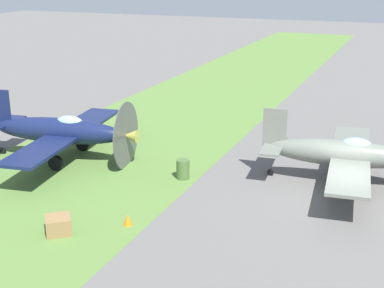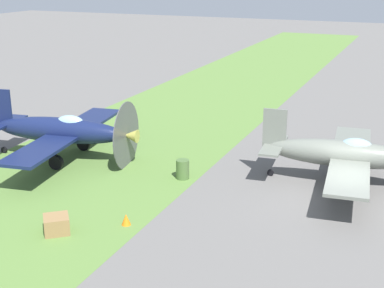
{
  "view_description": "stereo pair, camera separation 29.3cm",
  "coord_description": "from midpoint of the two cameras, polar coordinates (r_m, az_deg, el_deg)",
  "views": [
    {
      "loc": [
        21.49,
        2.01,
        9.3
      ],
      "look_at": [
        -1.32,
        -7.38,
        1.31
      ],
      "focal_mm": 51.4,
      "sensor_mm": 36.0,
      "label": 1
    },
    {
      "loc": [
        21.38,
        2.28,
        9.3
      ],
      "look_at": [
        -1.32,
        -7.38,
        1.31
      ],
      "focal_mm": 51.4,
      "sensor_mm": 36.0,
      "label": 2
    }
  ],
  "objects": [
    {
      "name": "runway_marker_cone",
      "position": [
        21.02,
        -6.46,
        -7.79
      ],
      "size": [
        0.36,
        0.36,
        0.44
      ],
      "primitive_type": "cone",
      "color": "orange",
      "rests_on": "ground"
    },
    {
      "name": "airplane_wingman",
      "position": [
        28.17,
        -12.99,
        1.38
      ],
      "size": [
        10.08,
        8.01,
        3.57
      ],
      "rotation": [
        0.0,
        0.0,
        0.14
      ],
      "color": "#141E47",
      "rests_on": "ground"
    },
    {
      "name": "fuel_drum",
      "position": [
        25.18,
        -0.65,
        -2.64
      ],
      "size": [
        0.6,
        0.6,
        0.9
      ],
      "primitive_type": "cylinder",
      "color": "#476633",
      "rests_on": "ground"
    },
    {
      "name": "ground_plane",
      "position": [
        23.47,
        15.96,
        -6.15
      ],
      "size": [
        160.0,
        160.0,
        0.0
      ],
      "primitive_type": "plane",
      "color": "#605E5B"
    },
    {
      "name": "airplane_lead",
      "position": [
        25.23,
        15.93,
        -1.01
      ],
      "size": [
        9.47,
        7.5,
        3.36
      ],
      "rotation": [
        0.0,
        0.0,
        0.1
      ],
      "color": "slate",
      "rests_on": "ground"
    },
    {
      "name": "grass_verge",
      "position": [
        27.4,
        -10.03,
        -2.19
      ],
      "size": [
        120.0,
        11.0,
        0.01
      ],
      "primitive_type": "cube",
      "color": "#567A38",
      "rests_on": "ground"
    },
    {
      "name": "supply_crate",
      "position": [
        20.85,
        -13.49,
        -8.12
      ],
      "size": [
        1.27,
        1.27,
        0.64
      ],
      "primitive_type": "cube",
      "rotation": [
        0.0,
        0.0,
        0.69
      ],
      "color": "olive",
      "rests_on": "ground"
    }
  ]
}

